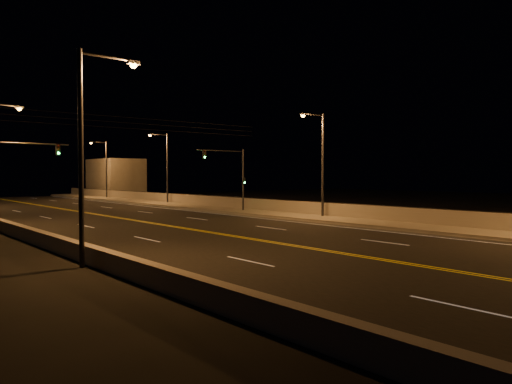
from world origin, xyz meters
TOP-DOWN VIEW (x-y plane):
  - road at (0.00, 20.00)m, footprint 18.00×120.00m
  - sidewalk at (10.80, 20.00)m, footprint 3.60×120.00m
  - curb at (8.93, 20.00)m, footprint 0.14×120.00m
  - parapet_wall at (12.45, 20.00)m, footprint 0.30×120.00m
  - jersey_barrier at (-9.68, 20.00)m, footprint 0.45×120.00m
  - distant_building_right at (16.50, 71.44)m, footprint 6.00×10.00m
  - parapet_rail at (12.45, 20.00)m, footprint 0.06×120.00m
  - lane_markings at (0.00, 19.93)m, footprint 17.32×116.00m
  - streetlight_1 at (11.50, 21.66)m, footprint 2.55×0.28m
  - streetlight_2 at (11.50, 46.22)m, footprint 2.55×0.28m
  - streetlight_3 at (11.50, 63.87)m, footprint 2.55×0.28m
  - streetlight_4 at (-9.90, 13.68)m, footprint 2.55×0.28m
  - traffic_signal_right at (9.97, 30.81)m, footprint 5.11×0.31m
  - traffic_signal_left at (-8.77, 30.81)m, footprint 5.11×0.31m
  - overhead_wires at (0.00, 29.50)m, footprint 22.00×0.03m

SIDE VIEW (x-z plane):
  - road at x=0.00m, z-range 0.00..0.02m
  - lane_markings at x=0.00m, z-range 0.02..0.02m
  - curb at x=8.93m, z-range 0.00..0.15m
  - sidewalk at x=10.80m, z-range 0.00..0.30m
  - jersey_barrier at x=-9.68m, z-range 0.00..0.73m
  - parapet_wall at x=12.45m, z-range 0.30..1.30m
  - parapet_rail at x=12.45m, z-range 1.30..1.36m
  - distant_building_right at x=16.50m, z-range 0.00..6.05m
  - traffic_signal_right at x=9.97m, z-range 0.80..6.66m
  - traffic_signal_left at x=-8.77m, z-range 0.80..6.66m
  - streetlight_1 at x=11.50m, z-range 0.69..9.02m
  - streetlight_2 at x=11.50m, z-range 0.69..9.02m
  - streetlight_3 at x=11.50m, z-range 0.69..9.02m
  - streetlight_4 at x=-9.90m, z-range 0.69..9.02m
  - overhead_wires at x=0.00m, z-range 6.98..7.81m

